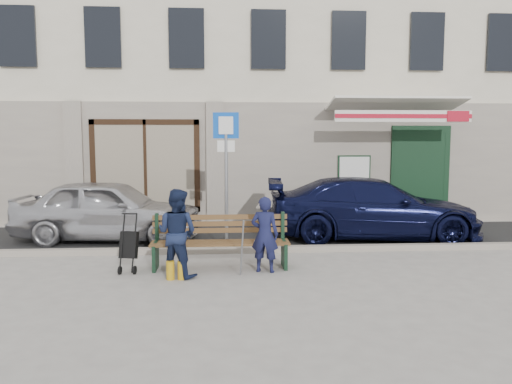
{
  "coord_description": "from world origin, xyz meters",
  "views": [
    {
      "loc": [
        -1.2,
        -8.21,
        2.25
      ],
      "look_at": [
        -0.55,
        1.6,
        1.2
      ],
      "focal_mm": 35.0,
      "sensor_mm": 36.0,
      "label": 1
    }
  ],
  "objects": [
    {
      "name": "asphalt_lane",
      "position": [
        0.0,
        3.1,
        0.01
      ],
      "size": [
        60.0,
        3.2,
        0.01
      ],
      "primitive_type": "cube",
      "color": "#282828",
      "rests_on": "ground"
    },
    {
      "name": "bench",
      "position": [
        -1.3,
        0.35,
        0.46
      ],
      "size": [
        2.4,
        1.17,
        0.98
      ],
      "color": "brown",
      "rests_on": "ground"
    },
    {
      "name": "ground",
      "position": [
        0.0,
        0.0,
        0.0
      ],
      "size": [
        80.0,
        80.0,
        0.0
      ],
      "primitive_type": "plane",
      "color": "#9E9991",
      "rests_on": "ground"
    },
    {
      "name": "car_silver",
      "position": [
        -3.71,
        2.87,
        0.69
      ],
      "size": [
        4.2,
        2.0,
        1.38
      ],
      "primitive_type": "imported",
      "rotation": [
        0.0,
        0.0,
        1.48
      ],
      "color": "silver",
      "rests_on": "ground"
    },
    {
      "name": "parking_sign",
      "position": [
        -1.13,
        1.79,
        1.87
      ],
      "size": [
        0.51,
        0.1,
        2.77
      ],
      "rotation": [
        0.0,
        0.0,
        -0.12
      ],
      "color": "gray",
      "rests_on": "ground"
    },
    {
      "name": "building",
      "position": [
        0.01,
        8.45,
        4.97
      ],
      "size": [
        20.0,
        8.27,
        10.0
      ],
      "color": "beige",
      "rests_on": "ground"
    },
    {
      "name": "stroller",
      "position": [
        -2.8,
        0.23,
        0.44
      ],
      "size": [
        0.32,
        0.43,
        0.99
      ],
      "rotation": [
        0.0,
        0.0,
        -0.18
      ],
      "color": "black",
      "rests_on": "ground"
    },
    {
      "name": "car_navy",
      "position": [
        2.18,
        2.76,
        0.69
      ],
      "size": [
        4.9,
        2.34,
        1.38
      ],
      "primitive_type": "imported",
      "rotation": [
        0.0,
        0.0,
        1.48
      ],
      "color": "black",
      "rests_on": "ground"
    },
    {
      "name": "man",
      "position": [
        -0.5,
        0.05,
        0.64
      ],
      "size": [
        0.54,
        0.43,
        1.29
      ],
      "primitive_type": "imported",
      "rotation": [
        0.0,
        0.0,
        2.86
      ],
      "color": "#16193D",
      "rests_on": "ground"
    },
    {
      "name": "curb",
      "position": [
        0.0,
        1.5,
        0.06
      ],
      "size": [
        60.0,
        0.18,
        0.12
      ],
      "primitive_type": "cube",
      "color": "#9E9384",
      "rests_on": "ground"
    },
    {
      "name": "woman",
      "position": [
        -1.95,
        -0.14,
        0.72
      ],
      "size": [
        0.87,
        0.8,
        1.45
      ],
      "primitive_type": "imported",
      "rotation": [
        0.0,
        0.0,
        2.68
      ],
      "color": "#161F3D",
      "rests_on": "ground"
    }
  ]
}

